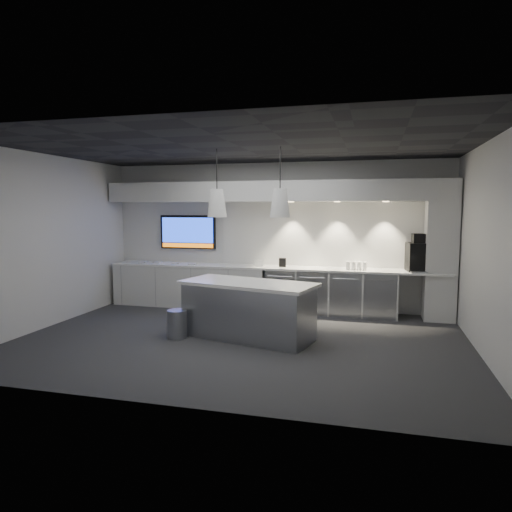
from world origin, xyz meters
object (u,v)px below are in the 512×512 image
(bin, at_px, (177,324))
(coffee_machine, at_px, (418,256))
(wall_tv, at_px, (188,232))
(island, at_px, (248,310))

(bin, distance_m, coffee_machine, 4.58)
(wall_tv, xyz_separation_m, bin, (0.88, -2.58, -1.33))
(bin, height_order, coffee_machine, coffee_machine)
(wall_tv, relative_size, island, 0.54)
(island, bearing_deg, coffee_machine, 50.83)
(island, distance_m, coffee_machine, 3.48)
(wall_tv, height_order, coffee_machine, wall_tv)
(wall_tv, distance_m, bin, 3.03)
(wall_tv, height_order, bin, wall_tv)
(wall_tv, distance_m, island, 3.23)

